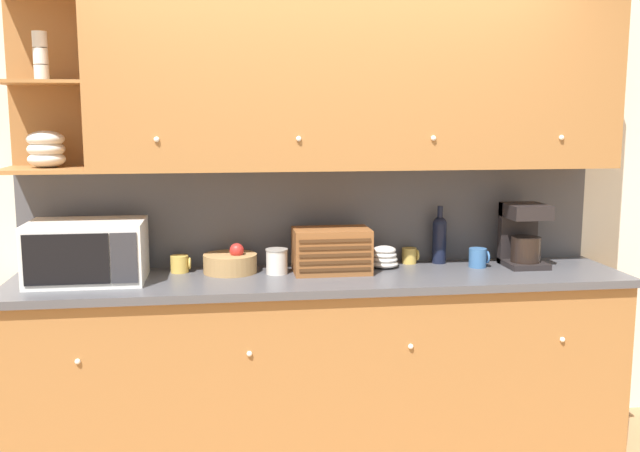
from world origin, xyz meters
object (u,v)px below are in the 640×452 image
storage_canister (277,261)px  bowl_stack_on_counter (384,257)px  microwave (87,252)px  fruit_basket (231,263)px  coffee_maker (523,234)px  mug_blue_second (410,256)px  wine_bottle (439,237)px  mug_patterned_third (180,264)px  bread_box (332,251)px  mug (478,258)px

storage_canister → bowl_stack_on_counter: 0.59m
microwave → bowl_stack_on_counter: 1.53m
fruit_basket → microwave: bearing=-171.1°
coffee_maker → fruit_basket: bearing=178.4°
mug_blue_second → wine_bottle: bearing=-5.8°
microwave → mug_patterned_third: size_ratio=5.27×
wine_bottle → bread_box: bearing=-166.3°
microwave → storage_canister: size_ratio=4.24×
mug → coffee_maker: coffee_maker is taller
mug_patterned_third → wine_bottle: 1.42m
coffee_maker → mug_patterned_third: bearing=177.4°
mug_patterned_third → wine_bottle: (1.41, 0.04, 0.10)m
wine_bottle → coffee_maker: coffee_maker is taller
bowl_stack_on_counter → coffee_maker: (0.76, -0.05, 0.12)m
bread_box → storage_canister: bearing=179.1°
mug_patterned_third → storage_canister: storage_canister is taller
storage_canister → mug: 1.09m
microwave → bread_box: 1.22m
mug_blue_second → mug: mug is taller
mug_blue_second → bread_box: bearing=-160.0°
microwave → bread_box: microwave is taller
storage_canister → wine_bottle: 0.93m
microwave → bowl_stack_on_counter: bearing=4.4°
mug_patterned_third → mug: mug is taller
storage_canister → wine_bottle: (0.91, 0.15, 0.08)m
mug_blue_second → coffee_maker: size_ratio=0.27×
fruit_basket → mug_patterned_third: bearing=171.1°
bowl_stack_on_counter → mug: bearing=-6.3°
fruit_basket → coffee_maker: 1.58m
storage_canister → wine_bottle: wine_bottle is taller
bowl_stack_on_counter → mug_blue_second: size_ratio=1.63×
microwave → mug_blue_second: 1.70m
bowl_stack_on_counter → bread_box: bearing=-165.8°
mug_patterned_third → wine_bottle: bearing=1.8°
mug_patterned_third → mug_blue_second: 1.25m
microwave → wine_bottle: 1.86m
storage_canister → mug_blue_second: 0.77m
bread_box → wine_bottle: (0.63, 0.15, 0.03)m
coffee_maker → wine_bottle: bearing=163.5°
microwave → storage_canister: 0.94m
storage_canister → mug_blue_second: storage_canister is taller
coffee_maker → bowl_stack_on_counter: bearing=176.2°
wine_bottle → mug: size_ratio=3.01×
microwave → mug: (2.03, 0.06, -0.10)m
bread_box → mug_blue_second: (0.47, 0.17, -0.07)m
microwave → wine_bottle: (1.85, 0.19, -0.01)m
bread_box → mug: bread_box is taller
microwave → mug_blue_second: microwave is taller
bread_box → wine_bottle: wine_bottle is taller
wine_bottle → mug: wine_bottle is taller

